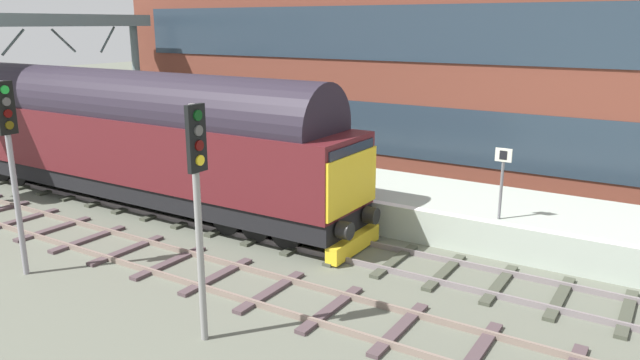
% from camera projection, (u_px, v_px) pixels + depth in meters
% --- Properties ---
extents(ground_plane, '(140.00, 140.00, 0.00)m').
position_uv_depth(ground_plane, '(269.00, 234.00, 18.06)').
color(ground_plane, '#616456').
rests_on(ground_plane, ground).
extents(track_main, '(2.50, 60.00, 0.15)m').
position_uv_depth(track_main, '(269.00, 232.00, 18.05)').
color(track_main, slate).
rests_on(track_main, ground).
extents(track_adjacent_west, '(2.50, 60.00, 0.15)m').
position_uv_depth(track_adjacent_west, '(193.00, 269.00, 15.35)').
color(track_adjacent_west, gray).
rests_on(track_adjacent_west, ground).
extents(station_platform, '(4.00, 44.00, 1.01)m').
position_uv_depth(station_platform, '(331.00, 191.00, 20.88)').
color(station_platform, '#AAB6A9').
rests_on(station_platform, ground).
extents(station_building, '(5.86, 35.98, 11.26)m').
position_uv_depth(station_building, '(507.00, 38.00, 23.41)').
color(station_building, brown).
rests_on(station_building, ground).
extents(diesel_locomotive, '(2.74, 18.77, 4.68)m').
position_uv_depth(diesel_locomotive, '(122.00, 133.00, 20.68)').
color(diesel_locomotive, black).
rests_on(diesel_locomotive, ground).
extents(signal_post_near, '(0.44, 0.22, 4.77)m').
position_uv_depth(signal_post_near, '(198.00, 192.00, 11.25)').
color(signal_post_near, gray).
rests_on(signal_post_near, ground).
extents(signal_post_mid, '(0.44, 0.22, 4.89)m').
position_uv_depth(signal_post_mid, '(11.00, 152.00, 14.37)').
color(signal_post_mid, gray).
rests_on(signal_post_mid, ground).
extents(platform_number_sign, '(0.10, 0.44, 1.97)m').
position_uv_depth(platform_number_sign, '(502.00, 173.00, 15.95)').
color(platform_number_sign, slate).
rests_on(platform_number_sign, station_platform).
extents(waiting_passenger, '(0.36, 0.51, 1.64)m').
position_uv_depth(waiting_passenger, '(290.00, 149.00, 20.58)').
color(waiting_passenger, '#2A2437').
rests_on(waiting_passenger, station_platform).
extents(overhead_footbridge, '(12.59, 2.00, 6.56)m').
position_uv_depth(overhead_footbridge, '(11.00, 30.00, 23.47)').
color(overhead_footbridge, slate).
rests_on(overhead_footbridge, ground).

